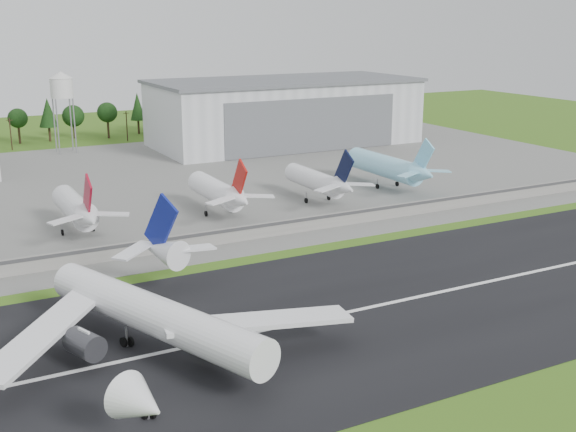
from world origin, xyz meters
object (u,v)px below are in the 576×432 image
main_airliner (155,325)px  parked_jet_navy (320,181)px  parked_jet_skyblue (391,167)px  parked_jet_red_b (221,192)px  ground_vehicle (215,346)px  parked_jet_red_a (78,209)px

main_airliner → parked_jet_navy: bearing=-155.9°
main_airliner → parked_jet_navy: main_airliner is taller
parked_jet_skyblue → main_airliner: bearing=-142.4°
main_airliner → parked_jet_navy: 94.68m
parked_jet_navy → parked_jet_skyblue: 26.92m
parked_jet_red_b → parked_jet_navy: (28.61, -0.03, -0.19)m
parked_jet_navy → main_airliner: bearing=-135.0°
parked_jet_red_b → parked_jet_navy: size_ratio=1.00×
parked_jet_navy → parked_jet_skyblue: parked_jet_skyblue is taller
main_airliner → ground_vehicle: bearing=141.7°
parked_jet_skyblue → parked_jet_red_b: bearing=-174.8°
parked_jet_skyblue → ground_vehicle: bearing=-138.8°
parked_jet_red_b → parked_jet_skyblue: 55.27m
parked_jet_red_a → main_airliner: bearing=-92.9°
parked_jet_navy → parked_jet_skyblue: (26.43, 5.08, 0.47)m
parked_jet_red_a → parked_jet_red_b: 34.90m
ground_vehicle → parked_jet_red_a: 69.92m
ground_vehicle → parked_jet_red_b: (30.07, 69.55, 5.32)m
main_airliner → parked_jet_navy: size_ratio=1.83×
parked_jet_red_a → parked_jet_red_b: parked_jet_red_b is taller
ground_vehicle → parked_jet_navy: parked_jet_navy is taller
ground_vehicle → parked_jet_navy: size_ratio=0.16×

